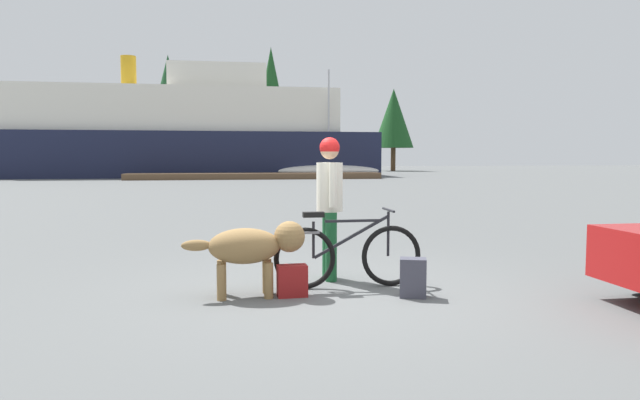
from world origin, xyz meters
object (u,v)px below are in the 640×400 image
Objects in this scene: ferry_boat at (181,135)px; sailboat_moored at (329,170)px; person_cyclist at (330,194)px; backpack at (413,278)px; bicycle at (347,255)px; handbag_pannier at (292,281)px; dog at (253,247)px.

ferry_boat is 3.82× the size of sailboat_moored.
person_cyclist is 4.14× the size of backpack.
handbag_pannier is (-0.68, -0.31, -0.21)m from bicycle.
bicycle reaches higher than handbag_pannier.
ferry_boat is at bearing 96.99° from bicycle.
ferry_boat reaches higher than person_cyclist.
handbag_pannier is 34.98m from sailboat_moored.
bicycle is 0.06× the size of ferry_boat.
person_cyclist is 0.06× the size of ferry_boat.
sailboat_moored reaches higher than person_cyclist.
sailboat_moored is (10.66, -3.78, -2.64)m from ferry_boat.
ferry_boat reaches higher than backpack.
sailboat_moored reaches higher than dog.
person_cyclist reaches higher than dog.
ferry_boat reaches higher than bicycle.
person_cyclist is 1.51m from backpack.
dog is at bearing -84.68° from ferry_boat.
person_cyclist is 34.11m from sailboat_moored.
bicycle is 0.83m from person_cyclist.
person_cyclist is (-0.12, 0.47, 0.67)m from bicycle.
sailboat_moored is (6.03, 34.02, 0.10)m from bicycle.
person_cyclist is at bearing 54.54° from handbag_pannier.
handbag_pannier is 0.01× the size of ferry_boat.
person_cyclist is at bearing 125.59° from backpack.
person_cyclist reaches higher than backpack.
backpack is at bearing -10.63° from dog.
dog is at bearing 168.79° from handbag_pannier.
handbag_pannier is at bearing -155.47° from bicycle.
handbag_pannier is at bearing -125.46° from person_cyclist.
dog reaches higher than handbag_pannier.
backpack is 0.01× the size of ferry_boat.
sailboat_moored is (7.13, 34.24, -0.05)m from dog.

